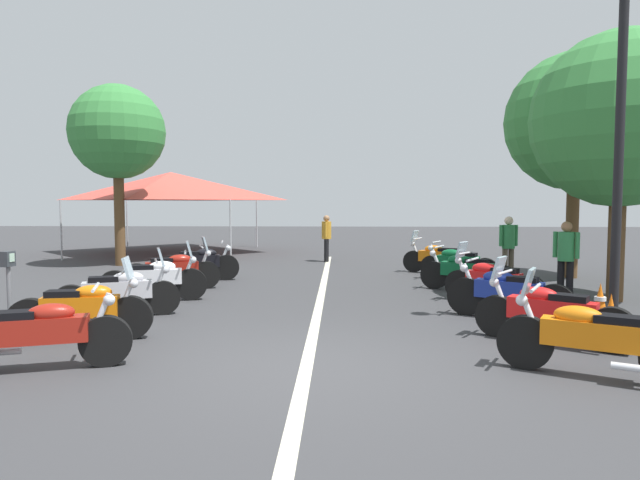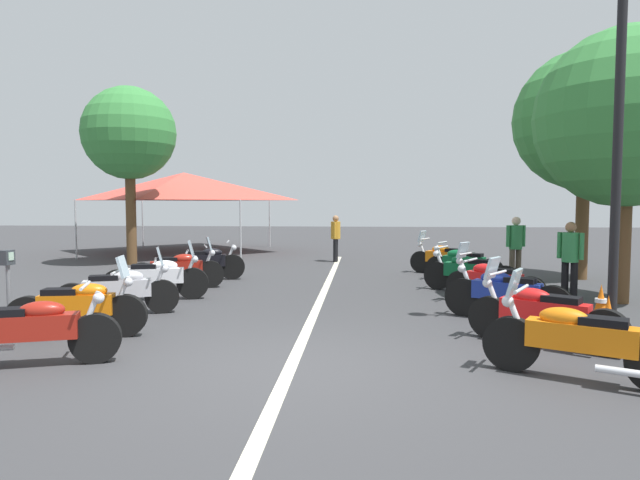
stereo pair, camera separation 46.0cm
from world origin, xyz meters
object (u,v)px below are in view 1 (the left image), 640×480
Objects in this scene: motorcycle_right_row_3 at (492,281)px; parking_meter at (9,278)px; motorcycle_left_row_3 at (155,278)px; motorcycle_right_row_0 at (592,337)px; event_tent at (171,186)px; motorcycle_right_row_6 at (439,257)px; bystander_3 at (326,235)px; motorcycle_right_row_2 at (508,292)px; street_lamp_twin_globe at (621,89)px; roadside_tree_1 at (117,133)px; motorcycle_left_row_2 at (120,291)px; roadside_tree_0 at (575,122)px; motorcycle_right_row_4 at (466,271)px; traffic_cone_1 at (600,301)px; motorcycle_left_row_1 at (83,309)px; bystander_1 at (508,243)px; roadside_tree_2 at (621,120)px; motorcycle_right_row_5 at (457,263)px; motorcycle_right_row_1 at (549,312)px; bystander_0 at (566,254)px; motorcycle_left_row_4 at (173,270)px; motorcycle_left_row_5 at (200,263)px; traffic_cone_2 at (611,315)px; motorcycle_left_row_0 at (37,333)px.

motorcycle_right_row_3 is 1.31× the size of parking_meter.
parking_meter reaches higher than motorcycle_left_row_3.
motorcycle_right_row_0 is 0.30× the size of event_tent.
bystander_3 is at bearing -13.86° from motorcycle_right_row_6.
motorcycle_right_row_2 is 0.34× the size of street_lamp_twin_globe.
parking_meter is at bearing -166.83° from roadside_tree_1.
motorcycle_right_row_0 reaches higher than motorcycle_left_row_2.
roadside_tree_0 is at bearing -25.02° from bystander_3.
traffic_cone_1 is at bearing 148.50° from motorcycle_right_row_4.
motorcycle_left_row_1 is 0.99× the size of motorcycle_left_row_2.
motorcycle_right_row_3 is (4.58, -0.13, -0.01)m from motorcycle_right_row_0.
roadside_tree_2 reaches higher than bystander_1.
motorcycle_left_row_3 reaches higher than motorcycle_right_row_5.
bystander_1 is 3.63m from roadside_tree_0.
motorcycle_right_row_1 is at bearing 151.89° from bystander_1.
motorcycle_left_row_2 is 0.36× the size of street_lamp_twin_globe.
motorcycle_left_row_2 is 9.22m from roadside_tree_1.
parking_meter reaches higher than motorcycle_right_row_6.
roadside_tree_2 is (3.53, -2.63, 3.16)m from motorcycle_right_row_1.
motorcycle_right_row_0 is 6.14m from motorcycle_right_row_4.
motorcycle_left_row_2 is 1.26× the size of bystander_0.
motorcycle_left_row_1 is at bearing -160.84° from roadside_tree_1.
motorcycle_right_row_0 is at bearing -63.03° from motorcycle_left_row_4.
motorcycle_left_row_5 reaches higher than traffic_cone_2.
motorcycle_right_row_1 is 14.16m from roadside_tree_1.
motorcycle_left_row_2 is at bearing 105.61° from bystander_1.
motorcycle_left_row_0 is 8.81m from street_lamp_twin_globe.
event_tent is at bearing 91.34° from motorcycle_left_row_1.
motorcycle_right_row_2 is at bearing -20.36° from motorcycle_left_row_2.
motorcycle_right_row_4 is at bearing -59.07° from motorcycle_right_row_2.
motorcycle_right_row_4 is at bearing -115.99° from roadside_tree_1.
motorcycle_left_row_2 is 7.34m from motorcycle_right_row_0.
traffic_cone_1 is at bearing -19.39° from motorcycle_left_row_2.
traffic_cone_1 is (-4.53, -1.48, -0.16)m from motorcycle_right_row_5.
motorcycle_left_row_3 is at bearing -103.49° from motorcycle_left_row_5.
roadside_tree_0 is 0.90× the size of event_tent.
motorcycle_left_row_3 is at bearing 74.63° from street_lamp_twin_globe.
motorcycle_right_row_6 is at bearing 19.84° from motorcycle_left_row_3.
motorcycle_right_row_1 is 1.10× the size of motorcycle_right_row_3.
street_lamp_twin_globe reaches higher than motorcycle_left_row_3.
motorcycle_left_row_3 is 8.03m from motorcycle_right_row_0.
bystander_3 is (3.08, 3.22, 0.45)m from motorcycle_right_row_6.
parking_meter is 0.24× the size of roadside_tree_2.
roadside_tree_0 is (0.40, -1.77, 3.14)m from bystander_1.
motorcycle_left_row_2 is 3.28× the size of traffic_cone_1.
roadside_tree_0 is (7.05, -10.88, 3.19)m from parking_meter.
motorcycle_left_row_0 is 3.41× the size of traffic_cone_2.
event_tent is (3.10, 6.24, 1.74)m from bystander_3.
roadside_tree_1 reaches higher than motorcycle_right_row_3.
traffic_cone_1 is at bearing -24.57° from motorcycle_left_row_3.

